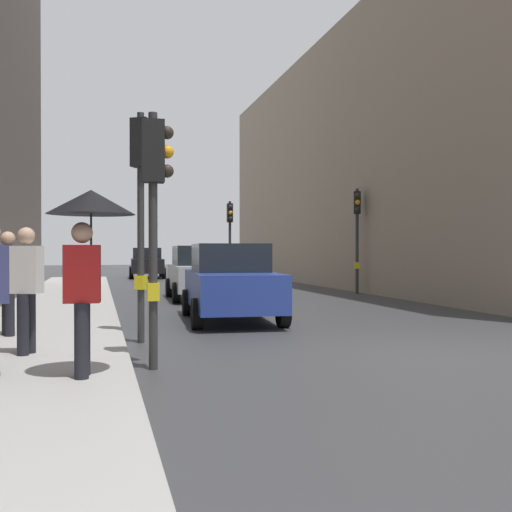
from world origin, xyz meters
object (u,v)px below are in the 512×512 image
Objects in this scene: traffic_light_mid_street at (357,221)px; car_blue_van at (231,282)px; pedestrian_with_black_backpack at (23,282)px; traffic_light_near_left at (155,192)px; traffic_light_far_median at (230,228)px; pedestrian_with_umbrella at (88,230)px; pedestrian_in_dark_coat at (8,278)px; traffic_light_near_right at (142,185)px; car_silver_hatchback at (200,273)px; car_dark_suv at (147,263)px.

traffic_light_mid_street reaches higher than car_blue_van.
pedestrian_with_black_backpack is (-10.31, -11.58, -1.53)m from traffic_light_mid_street.
pedestrian_with_black_backpack reaches higher than car_blue_van.
traffic_light_near_left is 0.91× the size of traffic_light_far_median.
traffic_light_far_median reaches higher than pedestrian_with_umbrella.
pedestrian_with_umbrella is 4.09m from pedestrian_in_dark_coat.
traffic_light_near_right is at bearing 43.17° from pedestrian_with_black_backpack.
car_silver_hatchback is (-2.46, -6.57, -1.75)m from traffic_light_far_median.
car_silver_hatchback is (2.50, 8.98, -1.87)m from traffic_light_near_right.
car_silver_hatchback is 2.41× the size of pedestrian_in_dark_coat.
traffic_light_mid_street reaches higher than pedestrian_in_dark_coat.
traffic_light_mid_street is 0.90× the size of car_blue_van.
pedestrian_with_black_backpack is at bearing -111.31° from traffic_light_far_median.
traffic_light_far_median is (4.95, 17.93, 0.24)m from traffic_light_near_left.
traffic_light_mid_street is 1.02× the size of traffic_light_far_median.
traffic_light_near_right is at bearing 90.11° from traffic_light_near_left.
pedestrian_with_umbrella is 1.21× the size of pedestrian_in_dark_coat.
pedestrian_in_dark_coat is (-1.37, 3.78, -0.71)m from pedestrian_with_umbrella.
traffic_light_mid_street is at bearing 54.86° from pedestrian_with_umbrella.
pedestrian_in_dark_coat is (-4.42, -2.48, 0.25)m from car_blue_van.
traffic_light_near_right reaches higher than car_blue_van.
pedestrian_with_umbrella is at bearing -129.09° from traffic_light_near_left.
traffic_light_near_left reaches higher than car_dark_suv.
traffic_light_mid_street is 1.13× the size of traffic_light_near_left.
traffic_light_near_right is 16.32m from traffic_light_far_median.
car_blue_van is at bearing -89.53° from car_dark_suv.
car_dark_suv is (-2.94, 9.40, -1.75)m from traffic_light_far_median.
car_blue_van is (-0.30, -6.13, 0.00)m from car_silver_hatchback.
car_blue_van is (0.18, -22.11, 0.00)m from car_dark_suv.
car_dark_suv is at bearing 113.57° from traffic_light_mid_street.
pedestrian_with_umbrella is 2.11m from pedestrian_with_black_backpack.
car_blue_van is 2.02× the size of pedestrian_with_umbrella.
traffic_light_mid_street reaches higher than car_dark_suv.
pedestrian_with_black_backpack is at bearing -131.35° from car_blue_van.
car_blue_van is (2.20, 2.85, -1.87)m from traffic_light_near_right.
traffic_light_near_right is at bearing -105.55° from car_silver_hatchback.
traffic_light_near_left is at bearing -94.22° from car_dark_suv.
car_blue_van is at bearing -102.25° from traffic_light_far_median.
car_silver_hatchback is at bearing 74.45° from traffic_light_near_right.
pedestrian_with_black_backpack is at bearing -136.83° from traffic_light_near_right.
pedestrian_with_black_backpack is at bearing -98.06° from car_dark_suv.
pedestrian_with_black_backpack is (-1.75, 0.74, -1.23)m from traffic_light_near_left.
pedestrian_with_umbrella reaches higher than car_blue_van.
car_silver_hatchback is at bearing -88.28° from car_dark_suv.
traffic_light_near_right is 9.51m from car_silver_hatchback.
traffic_light_near_right reaches higher than pedestrian_with_black_backpack.
pedestrian_with_black_backpack is (-3.95, -4.48, 0.29)m from car_blue_van.
traffic_light_near_left is 0.81× the size of car_dark_suv.
car_blue_van is 5.98m from pedestrian_with_black_backpack.
pedestrian_in_dark_coat is at bearing 170.74° from traffic_light_near_right.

